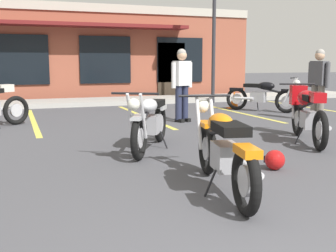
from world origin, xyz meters
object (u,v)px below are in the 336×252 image
(motorcycle_foreground_classic, at_px, (223,149))
(motorcycle_red_sportbike, at_px, (150,121))
(motorcycle_blue_standard, at_px, (307,111))
(person_in_black_shirt, at_px, (182,81))
(person_in_shorts_foreground, at_px, (319,80))
(traffic_cone, at_px, (234,100))
(helmet_on_pavement, at_px, (275,160))
(motorcycle_black_cruiser, at_px, (262,95))
(parking_lot_lamp_post, at_px, (216,10))

(motorcycle_foreground_classic, height_order, motorcycle_red_sportbike, same)
(motorcycle_blue_standard, bearing_deg, motorcycle_red_sportbike, 175.89)
(person_in_black_shirt, height_order, person_in_shorts_foreground, same)
(person_in_black_shirt, bearing_deg, motorcycle_foreground_classic, -107.30)
(motorcycle_foreground_classic, relative_size, traffic_cone, 3.94)
(person_in_shorts_foreground, bearing_deg, motorcycle_blue_standard, -133.25)
(person_in_black_shirt, bearing_deg, helmet_on_pavement, -96.74)
(motorcycle_black_cruiser, height_order, parking_lot_lamp_post, parking_lot_lamp_post)
(helmet_on_pavement, bearing_deg, person_in_black_shirt, 83.26)
(motorcycle_foreground_classic, distance_m, motorcycle_red_sportbike, 2.28)
(traffic_cone, bearing_deg, motorcycle_blue_standard, -105.26)
(person_in_shorts_foreground, relative_size, traffic_cone, 3.16)
(helmet_on_pavement, bearing_deg, person_in_shorts_foreground, 44.66)
(motorcycle_blue_standard, distance_m, person_in_black_shirt, 3.23)
(motorcycle_foreground_classic, relative_size, motorcycle_blue_standard, 1.05)
(motorcycle_foreground_classic, relative_size, helmet_on_pavement, 8.03)
(person_in_black_shirt, xyz_separation_m, person_in_shorts_foreground, (3.05, -0.96, 0.00))
(motorcycle_blue_standard, height_order, helmet_on_pavement, motorcycle_blue_standard)
(motorcycle_black_cruiser, bearing_deg, helmet_on_pavement, -121.16)
(person_in_black_shirt, distance_m, person_in_shorts_foreground, 3.20)
(motorcycle_foreground_classic, relative_size, person_in_black_shirt, 1.25)
(motorcycle_black_cruiser, xyz_separation_m, parking_lot_lamp_post, (-0.18, 2.58, 2.58))
(person_in_shorts_foreground, bearing_deg, person_in_black_shirt, 162.50)
(parking_lot_lamp_post, bearing_deg, motorcycle_black_cruiser, -85.94)
(traffic_cone, distance_m, parking_lot_lamp_post, 3.24)
(person_in_shorts_foreground, relative_size, parking_lot_lamp_post, 0.36)
(helmet_on_pavement, relative_size, traffic_cone, 0.49)
(motorcycle_red_sportbike, xyz_separation_m, person_in_black_shirt, (1.67, 2.79, 0.49))
(motorcycle_black_cruiser, distance_m, parking_lot_lamp_post, 3.65)
(motorcycle_black_cruiser, relative_size, person_in_black_shirt, 1.06)
(person_in_shorts_foreground, xyz_separation_m, helmet_on_pavement, (-3.58, -3.54, -0.82))
(traffic_cone, bearing_deg, motorcycle_black_cruiser, -69.12)
(parking_lot_lamp_post, bearing_deg, person_in_black_shirt, -125.95)
(person_in_black_shirt, relative_size, person_in_shorts_foreground, 1.00)
(traffic_cone, bearing_deg, helmet_on_pavement, -114.95)
(motorcycle_blue_standard, bearing_deg, person_in_shorts_foreground, 46.75)
(motorcycle_red_sportbike, bearing_deg, helmet_on_pavement, -56.44)
(motorcycle_black_cruiser, height_order, person_in_black_shirt, person_in_black_shirt)
(motorcycle_foreground_classic, distance_m, motorcycle_black_cruiser, 7.62)
(motorcycle_foreground_classic, xyz_separation_m, traffic_cone, (4.09, 7.12, -0.20))
(helmet_on_pavement, height_order, parking_lot_lamp_post, parking_lot_lamp_post)
(motorcycle_blue_standard, xyz_separation_m, parking_lot_lamp_post, (1.55, 6.69, 2.51))
(person_in_black_shirt, height_order, traffic_cone, person_in_black_shirt)
(person_in_shorts_foreground, distance_m, traffic_cone, 3.13)
(motorcycle_foreground_classic, xyz_separation_m, parking_lot_lamp_post, (4.26, 8.77, 2.58))
(person_in_black_shirt, height_order, helmet_on_pavement, person_in_black_shirt)
(motorcycle_black_cruiser, relative_size, traffic_cone, 3.34)
(motorcycle_foreground_classic, xyz_separation_m, person_in_shorts_foreground, (4.63, 4.11, 0.49))
(motorcycle_red_sportbike, relative_size, person_in_shorts_foreground, 1.12)
(motorcycle_black_cruiser, bearing_deg, traffic_cone, 110.88)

